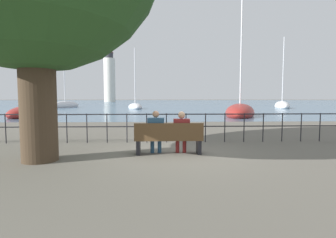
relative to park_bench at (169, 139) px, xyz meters
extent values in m
plane|color=#605B51|center=(0.00, 0.06, -0.44)|extent=(1000.00, 1000.00, 0.00)
cube|color=slate|center=(0.00, 160.45, -0.43)|extent=(600.00, 300.00, 0.01)
cylinder|color=#423323|center=(-3.30, -0.66, 1.18)|extent=(0.88, 0.88, 3.23)
cube|color=brown|center=(0.00, 0.06, -0.01)|extent=(1.93, 0.45, 0.05)
cube|color=brown|center=(0.00, -0.14, 0.24)|extent=(1.93, 0.04, 0.45)
cube|color=black|center=(-0.86, 0.06, -0.24)|extent=(0.10, 0.41, 0.40)
cube|color=black|center=(0.86, 0.06, -0.24)|extent=(0.10, 0.41, 0.40)
cylinder|color=navy|center=(-0.47, 0.22, -0.21)|extent=(0.11, 0.11, 0.45)
cylinder|color=navy|center=(-0.26, 0.22, -0.21)|extent=(0.11, 0.11, 0.45)
cube|color=navy|center=(-0.37, 0.13, 0.06)|extent=(0.40, 0.26, 0.14)
cube|color=navy|center=(-0.37, 0.04, 0.30)|extent=(0.47, 0.24, 0.59)
sphere|color=#A87A5B|center=(-0.37, 0.04, 0.70)|extent=(0.19, 0.19, 0.19)
cylinder|color=maroon|center=(0.26, 0.22, -0.21)|extent=(0.11, 0.11, 0.45)
cylinder|color=maroon|center=(0.47, 0.22, -0.21)|extent=(0.11, 0.11, 0.45)
cube|color=maroon|center=(0.37, 0.13, 0.06)|extent=(0.39, 0.26, 0.14)
cube|color=maroon|center=(0.37, 0.04, 0.29)|extent=(0.45, 0.24, 0.55)
sphere|color=tan|center=(0.37, 0.04, 0.68)|extent=(0.20, 0.20, 0.20)
cylinder|color=black|center=(-5.68, 2.05, 0.09)|extent=(0.04, 0.04, 1.05)
cylinder|color=black|center=(-4.97, 2.05, 0.09)|extent=(0.04, 0.04, 1.05)
cylinder|color=black|center=(-4.26, 2.05, 0.09)|extent=(0.04, 0.04, 1.05)
cylinder|color=black|center=(-3.55, 2.05, 0.09)|extent=(0.04, 0.04, 1.05)
cylinder|color=black|center=(-2.84, 2.05, 0.09)|extent=(0.04, 0.04, 1.05)
cylinder|color=black|center=(-2.13, 2.05, 0.09)|extent=(0.04, 0.04, 1.05)
cylinder|color=black|center=(-1.42, 2.05, 0.09)|extent=(0.04, 0.04, 1.05)
cylinder|color=black|center=(-0.71, 2.05, 0.09)|extent=(0.04, 0.04, 1.05)
cylinder|color=black|center=(0.00, 2.05, 0.09)|extent=(0.04, 0.04, 1.05)
cylinder|color=black|center=(0.71, 2.05, 0.09)|extent=(0.04, 0.04, 1.05)
cylinder|color=black|center=(1.42, 2.05, 0.09)|extent=(0.04, 0.04, 1.05)
cylinder|color=black|center=(2.13, 2.05, 0.09)|extent=(0.04, 0.04, 1.05)
cylinder|color=black|center=(2.84, 2.05, 0.09)|extent=(0.04, 0.04, 1.05)
cylinder|color=black|center=(3.55, 2.05, 0.09)|extent=(0.04, 0.04, 1.05)
cylinder|color=black|center=(4.26, 2.05, 0.09)|extent=(0.04, 0.04, 1.05)
cylinder|color=black|center=(4.97, 2.05, 0.09)|extent=(0.04, 0.04, 1.05)
cylinder|color=black|center=(5.68, 2.05, 0.09)|extent=(0.04, 0.04, 1.05)
cylinder|color=black|center=(0.00, 2.05, 0.58)|extent=(15.61, 0.04, 0.04)
cylinder|color=black|center=(0.00, 2.05, 0.14)|extent=(15.61, 0.04, 0.04)
ellipsoid|color=maroon|center=(7.21, 16.32, -0.11)|extent=(5.04, 8.30, 1.63)
cylinder|color=silver|center=(7.21, 16.32, 5.31)|extent=(0.14, 0.14, 9.86)
ellipsoid|color=maroon|center=(-11.77, 16.92, -0.15)|extent=(2.82, 7.85, 1.45)
cylinder|color=silver|center=(-11.77, 16.92, 3.75)|extent=(0.14, 0.14, 6.93)
ellipsoid|color=white|center=(20.58, 35.92, -0.09)|extent=(4.65, 8.20, 1.72)
cylinder|color=silver|center=(20.58, 35.92, 5.87)|extent=(0.14, 0.14, 10.90)
ellipsoid|color=silver|center=(-16.90, 40.24, -0.10)|extent=(3.62, 8.93, 1.68)
cylinder|color=silver|center=(-16.90, 40.24, 5.25)|extent=(0.14, 0.14, 9.69)
ellipsoid|color=silver|center=(-3.87, 33.99, -0.18)|extent=(3.18, 5.95, 1.30)
cylinder|color=silver|center=(-3.87, 33.99, 4.60)|extent=(0.14, 0.14, 8.79)
cylinder|color=silver|center=(-25.55, 131.98, 10.85)|extent=(5.86, 5.86, 22.58)
cylinder|color=#2D2D33|center=(-25.55, 131.98, 23.52)|extent=(4.10, 4.10, 2.75)
cone|color=#4C1E19|center=(-25.55, 131.98, 26.00)|extent=(4.68, 4.68, 2.20)
camera|label=1|loc=(-0.31, -7.33, 1.14)|focal=28.00mm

